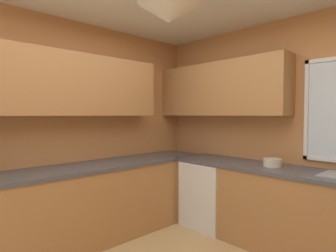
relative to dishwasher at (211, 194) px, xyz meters
name	(u,v)px	position (x,y,z in m)	size (l,w,h in m)	color
room_shell	(181,83)	(0.49, -1.08, 1.33)	(3.73, 3.93, 2.64)	#C6844C
counter_run_left	(75,207)	(-0.66, -1.57, 0.02)	(0.65, 3.54, 0.89)	#AD7542
counter_run_back	(292,211)	(1.05, 0.03, 0.02)	(2.82, 0.65, 0.89)	#AD7542
dishwasher	(211,194)	(0.00, 0.00, 0.00)	(0.60, 0.60, 0.84)	white
bowl	(272,163)	(0.83, 0.03, 0.51)	(0.20, 0.20, 0.09)	beige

